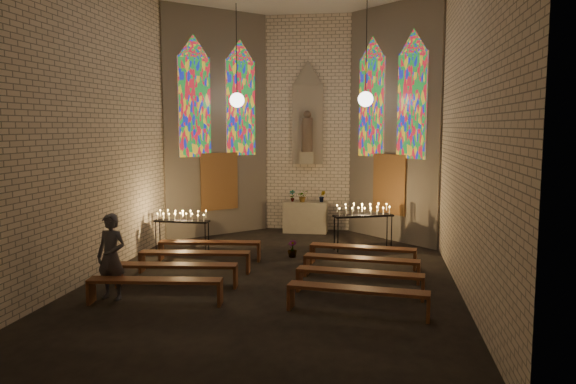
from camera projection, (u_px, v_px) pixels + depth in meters
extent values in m
plane|color=black|center=(276.00, 276.00, 12.88)|extent=(12.00, 12.00, 0.00)
cube|color=beige|center=(308.00, 124.00, 18.36)|extent=(8.00, 0.02, 7.00)
cube|color=beige|center=(184.00, 120.00, 6.59)|extent=(8.00, 0.02, 7.00)
cube|color=beige|center=(107.00, 123.00, 13.09)|extent=(0.02, 12.00, 7.00)
cube|color=beige|center=(461.00, 123.00, 11.85)|extent=(0.02, 12.00, 7.00)
cube|color=beige|center=(216.00, 124.00, 17.56)|extent=(2.72, 2.72, 7.00)
cube|color=beige|center=(394.00, 124.00, 16.70)|extent=(2.72, 2.72, 7.00)
cube|color=#4C3F8C|center=(195.00, 107.00, 16.90)|extent=(0.78, 0.78, 3.00)
cube|color=#4C3F8C|center=(241.00, 108.00, 17.84)|extent=(0.78, 0.78, 3.00)
cube|color=#4C3F8C|center=(372.00, 107.00, 17.20)|extent=(0.78, 0.78, 3.00)
cube|color=#4C3F8C|center=(412.00, 106.00, 15.90)|extent=(0.78, 0.78, 3.00)
cube|color=brown|center=(219.00, 181.00, 17.63)|extent=(0.95, 0.95, 1.80)
cube|color=brown|center=(389.00, 184.00, 16.81)|extent=(0.95, 0.95, 1.80)
cube|color=gray|center=(308.00, 124.00, 18.28)|extent=(1.00, 0.12, 2.60)
cone|color=gray|center=(308.00, 72.00, 18.09)|extent=(1.00, 1.00, 0.80)
cube|color=#B4AB92|center=(307.00, 158.00, 18.27)|extent=(0.45, 0.30, 0.40)
cylinder|color=brown|center=(307.00, 135.00, 18.18)|extent=(0.36, 0.36, 1.10)
sphere|color=brown|center=(307.00, 115.00, 18.11)|extent=(0.26, 0.26, 0.26)
sphere|color=white|center=(237.00, 100.00, 16.71)|extent=(0.44, 0.44, 0.44)
cylinder|color=black|center=(237.00, 52.00, 16.54)|extent=(0.02, 0.02, 2.80)
sphere|color=white|center=(366.00, 99.00, 16.12)|extent=(0.44, 0.44, 0.44)
cylinder|color=black|center=(366.00, 49.00, 15.95)|extent=(0.02, 0.02, 2.80)
cube|color=#B4AB92|center=(305.00, 217.00, 18.17)|extent=(1.40, 0.60, 1.00)
imported|color=#4C723F|center=(292.00, 196.00, 18.15)|extent=(0.23, 0.17, 0.38)
imported|color=#4C723F|center=(303.00, 196.00, 18.06)|extent=(0.41, 0.38, 0.37)
imported|color=#4C723F|center=(322.00, 196.00, 18.03)|extent=(0.24, 0.21, 0.37)
imported|color=#4C723F|center=(292.00, 249.00, 14.73)|extent=(0.31, 0.31, 0.44)
cube|color=black|center=(182.00, 221.00, 15.24)|extent=(1.51, 0.39, 0.05)
cylinder|color=black|center=(156.00, 237.00, 15.27)|extent=(0.03, 0.03, 0.84)
cylinder|color=black|center=(205.00, 239.00, 15.03)|extent=(0.03, 0.03, 0.84)
cylinder|color=black|center=(160.00, 235.00, 15.55)|extent=(0.03, 0.03, 0.84)
cylinder|color=black|center=(209.00, 237.00, 15.30)|extent=(0.03, 0.03, 0.84)
cube|color=black|center=(363.00, 216.00, 15.53)|extent=(1.70, 1.00, 0.05)
cylinder|color=black|center=(338.00, 235.00, 15.26)|extent=(0.03, 0.03, 0.94)
cylinder|color=black|center=(391.00, 233.00, 15.62)|extent=(0.03, 0.03, 0.94)
cylinder|color=black|center=(334.00, 233.00, 15.56)|extent=(0.03, 0.03, 0.94)
cylinder|color=black|center=(387.00, 231.00, 15.92)|extent=(0.03, 0.03, 0.94)
cube|color=brown|center=(210.00, 242.00, 14.35)|extent=(2.61, 0.66, 0.06)
cube|color=brown|center=(161.00, 251.00, 14.43)|extent=(0.10, 0.37, 0.47)
cube|color=brown|center=(259.00, 252.00, 14.33)|extent=(0.10, 0.37, 0.47)
cube|color=brown|center=(363.00, 248.00, 13.75)|extent=(2.61, 0.66, 0.06)
cube|color=brown|center=(312.00, 254.00, 14.12)|extent=(0.10, 0.37, 0.47)
cube|color=brown|center=(415.00, 260.00, 13.44)|extent=(0.10, 0.37, 0.47)
cube|color=brown|center=(195.00, 253.00, 13.18)|extent=(2.61, 0.66, 0.06)
cube|color=brown|center=(142.00, 262.00, 13.25)|extent=(0.10, 0.37, 0.47)
cube|color=brown|center=(248.00, 263.00, 13.15)|extent=(0.10, 0.37, 0.47)
cube|color=brown|center=(361.00, 259.00, 12.57)|extent=(2.61, 0.66, 0.06)
cube|color=brown|center=(306.00, 265.00, 12.94)|extent=(0.10, 0.37, 0.47)
cube|color=brown|center=(419.00, 273.00, 12.26)|extent=(0.10, 0.37, 0.47)
cube|color=brown|center=(177.00, 265.00, 12.00)|extent=(2.61, 0.66, 0.06)
cube|color=brown|center=(119.00, 275.00, 12.08)|extent=(0.10, 0.37, 0.47)
cube|color=brown|center=(236.00, 276.00, 11.97)|extent=(0.10, 0.37, 0.47)
cube|color=brown|center=(360.00, 273.00, 11.40)|extent=(2.61, 0.66, 0.06)
cube|color=brown|center=(299.00, 279.00, 11.76)|extent=(0.10, 0.37, 0.47)
cube|color=brown|center=(423.00, 289.00, 11.08)|extent=(0.10, 0.37, 0.47)
cube|color=brown|center=(155.00, 280.00, 10.82)|extent=(2.61, 0.66, 0.06)
cube|color=brown|center=(91.00, 291.00, 10.90)|extent=(0.10, 0.37, 0.47)
cube|color=brown|center=(220.00, 293.00, 10.80)|extent=(0.10, 0.37, 0.47)
cube|color=brown|center=(358.00, 289.00, 10.22)|extent=(2.61, 0.66, 0.06)
cube|color=brown|center=(291.00, 296.00, 10.58)|extent=(0.10, 0.37, 0.47)
cube|color=brown|center=(428.00, 308.00, 9.91)|extent=(0.10, 0.37, 0.47)
imported|color=#4C4C56|center=(111.00, 256.00, 11.11)|extent=(0.68, 0.50, 1.71)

